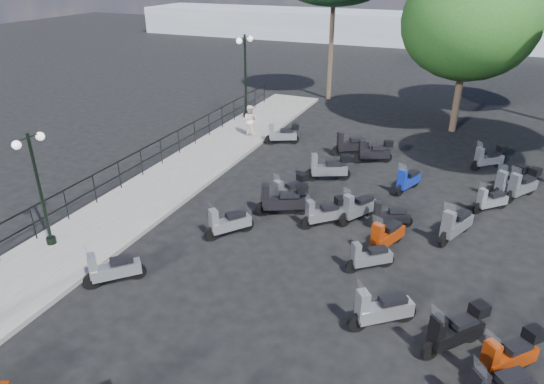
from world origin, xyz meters
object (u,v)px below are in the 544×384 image
at_px(scooter_5, 283,134).
at_px(scooter_11, 351,145).
at_px(scooter_17, 374,152).
at_px(scooter_21, 386,237).
at_px(scooter_9, 324,213).
at_px(scooter_29, 489,158).
at_px(scooter_14, 369,258).
at_px(scooter_20, 381,310).
at_px(lamp_post_2, 245,71).
at_px(scooter_22, 408,181).
at_px(pedestrian_far, 250,120).
at_px(scooter_25, 509,356).
at_px(lamp_post_1, 38,183).
at_px(scooter_10, 329,168).
at_px(scooter_27, 456,225).
at_px(scooter_28, 491,201).
at_px(scooter_15, 390,216).
at_px(scooter_23, 510,183).
at_px(scooter_26, 455,331).
at_px(scooter_2, 113,270).
at_px(broadleaf_tree, 470,22).
at_px(scooter_4, 290,191).
at_px(scooter_8, 228,223).
at_px(scooter_3, 283,200).
at_px(scooter_16, 358,208).
at_px(scooter_30, 523,185).

relative_size(scooter_5, scooter_11, 0.98).
height_order(scooter_17, scooter_21, scooter_21).
height_order(scooter_9, scooter_29, scooter_29).
distance_m(scooter_14, scooter_20, 2.40).
distance_m(lamp_post_2, scooter_29, 13.05).
bearing_deg(scooter_22, scooter_5, -4.31).
distance_m(scooter_9, scooter_29, 8.96).
distance_m(pedestrian_far, scooter_25, 16.69).
bearing_deg(scooter_5, scooter_29, -112.85).
distance_m(lamp_post_1, scooter_10, 10.55).
xyz_separation_m(scooter_17, scooter_27, (3.77, -5.49, 0.01)).
height_order(scooter_9, scooter_28, scooter_9).
relative_size(scooter_15, scooter_23, 0.90).
bearing_deg(scooter_15, scooter_10, 23.13).
bearing_deg(scooter_23, scooter_26, 116.14).
bearing_deg(scooter_11, scooter_21, 170.81).
bearing_deg(scooter_2, broadleaf_tree, -68.20).
relative_size(scooter_4, scooter_8, 1.12).
bearing_deg(scooter_10, scooter_3, 144.64).
height_order(lamp_post_2, scooter_10, lamp_post_2).
bearing_deg(scooter_3, pedestrian_far, 5.57).
bearing_deg(scooter_22, scooter_17, -31.25).
bearing_deg(scooter_23, scooter_29, -39.43).
relative_size(scooter_5, scooter_22, 0.98).
xyz_separation_m(scooter_25, scooter_26, (-1.09, 0.36, 0.01)).
bearing_deg(scooter_3, scooter_28, -92.64).
relative_size(scooter_8, scooter_25, 1.02).
bearing_deg(scooter_23, scooter_11, 18.34).
distance_m(scooter_9, broadleaf_tree, 13.68).
bearing_deg(scooter_22, scooter_21, 112.10).
bearing_deg(scooter_17, scooter_11, 41.04).
bearing_deg(scooter_27, scooter_21, 62.85).
bearing_deg(lamp_post_2, scooter_8, -58.19).
bearing_deg(scooter_23, scooter_4, 61.75).
distance_m(lamp_post_2, scooter_3, 11.70).
bearing_deg(scooter_26, pedestrian_far, -5.92).
distance_m(scooter_10, scooter_14, 6.32).
distance_m(lamp_post_2, scooter_8, 13.01).
height_order(scooter_11, scooter_23, scooter_23).
height_order(scooter_15, scooter_28, same).
xyz_separation_m(scooter_9, scooter_28, (5.10, 3.30, -0.07)).
xyz_separation_m(scooter_4, scooter_16, (2.60, -0.29, -0.03)).
bearing_deg(scooter_11, scooter_4, 140.94).
bearing_deg(scooter_21, scooter_20, 121.20).
xyz_separation_m(scooter_17, scooter_30, (5.85, -1.41, 0.03)).
bearing_deg(scooter_15, scooter_26, -177.83).
xyz_separation_m(scooter_5, scooter_25, (9.81, -11.69, 0.02)).
xyz_separation_m(lamp_post_2, scooter_27, (11.74, -9.17, -2.18)).
relative_size(lamp_post_1, broadleaf_tree, 0.44).
height_order(lamp_post_2, scooter_14, lamp_post_2).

